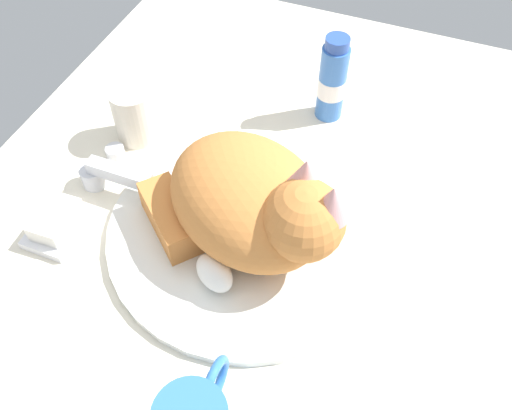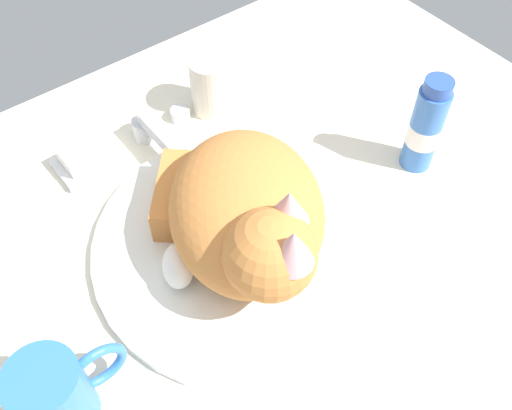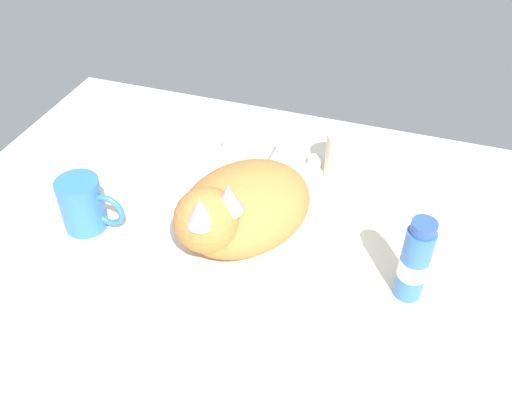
{
  "view_description": "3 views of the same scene",
  "coord_description": "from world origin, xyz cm",
  "px_view_note": "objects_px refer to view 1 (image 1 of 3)",
  "views": [
    {
      "loc": [
        -39.56,
        -16.72,
        59.77
      ],
      "look_at": [
        -0.8,
        -1.39,
        7.55
      ],
      "focal_mm": 38.38,
      "sensor_mm": 36.0,
      "label": 1
    },
    {
      "loc": [
        -23.53,
        -32.43,
        58.83
      ],
      "look_at": [
        0.76,
        -0.81,
        8.19
      ],
      "focal_mm": 40.56,
      "sensor_mm": 36.0,
      "label": 2
    },
    {
      "loc": [
        22.58,
        -62.12,
        64.31
      ],
      "look_at": [
        1.15,
        1.75,
        6.51
      ],
      "focal_mm": 39.02,
      "sensor_mm": 36.0,
      "label": 3
    }
  ],
  "objects_px": {
    "soap_bar": "(56,219)",
    "cat": "(255,204)",
    "rinse_cup": "(134,114)",
    "toothpaste_bottle": "(332,81)",
    "faucet": "(103,176)"
  },
  "relations": [
    {
      "from": "cat",
      "to": "faucet",
      "type": "bearing_deg",
      "value": 88.0
    },
    {
      "from": "faucet",
      "to": "cat",
      "type": "height_order",
      "value": "cat"
    },
    {
      "from": "rinse_cup",
      "to": "toothpaste_bottle",
      "type": "relative_size",
      "value": 0.61
    },
    {
      "from": "rinse_cup",
      "to": "toothpaste_bottle",
      "type": "height_order",
      "value": "toothpaste_bottle"
    },
    {
      "from": "rinse_cup",
      "to": "toothpaste_bottle",
      "type": "distance_m",
      "value": 0.3
    },
    {
      "from": "cat",
      "to": "toothpaste_bottle",
      "type": "relative_size",
      "value": 2.1
    },
    {
      "from": "faucet",
      "to": "toothpaste_bottle",
      "type": "height_order",
      "value": "toothpaste_bottle"
    },
    {
      "from": "soap_bar",
      "to": "rinse_cup",
      "type": "bearing_deg",
      "value": -2.54
    },
    {
      "from": "cat",
      "to": "rinse_cup",
      "type": "xyz_separation_m",
      "value": [
        0.12,
        0.24,
        -0.03
      ]
    },
    {
      "from": "faucet",
      "to": "cat",
      "type": "relative_size",
      "value": 0.48
    },
    {
      "from": "faucet",
      "to": "rinse_cup",
      "type": "distance_m",
      "value": 0.11
    },
    {
      "from": "faucet",
      "to": "toothpaste_bottle",
      "type": "distance_m",
      "value": 0.37
    },
    {
      "from": "faucet",
      "to": "rinse_cup",
      "type": "xyz_separation_m",
      "value": [
        0.11,
        0.01,
        0.02
      ]
    },
    {
      "from": "soap_bar",
      "to": "cat",
      "type": "bearing_deg",
      "value": -72.03
    },
    {
      "from": "cat",
      "to": "toothpaste_bottle",
      "type": "height_order",
      "value": "cat"
    }
  ]
}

